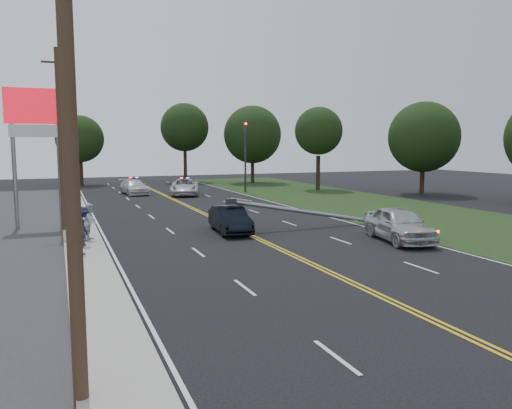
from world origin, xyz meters
name	(u,v)px	position (x,y,z in m)	size (l,w,h in m)	color
ground	(313,265)	(0.00, 0.00, 0.00)	(120.00, 120.00, 0.00)	black
sidewalk	(82,236)	(-8.40, 10.00, 0.06)	(1.80, 70.00, 0.12)	#A39E93
grass_verge	(418,215)	(13.50, 10.00, 0.01)	(12.00, 80.00, 0.01)	black
centerline_yellow	(232,227)	(0.00, 10.00, 0.01)	(0.36, 80.00, 0.00)	gold
pylon_sign	(35,124)	(-10.50, 14.00, 6.00)	(3.20, 0.35, 8.00)	gray
traffic_signal	(245,151)	(8.30, 30.00, 4.21)	(0.28, 0.41, 7.05)	#2D2D30
fallen_streetlight	(312,212)	(4.19, 8.00, 0.92)	(9.36, 0.44, 1.91)	#2D2D30
utility_pole_near	(70,130)	(-9.20, -8.00, 5.08)	(1.60, 0.28, 10.00)	#382619
utility_pole_mid	(61,140)	(-9.20, 12.00, 5.08)	(1.60, 0.28, 10.00)	#382619
utility_pole_far	(59,142)	(-9.20, 34.00, 5.08)	(1.60, 0.28, 10.00)	#382619
tree_6	(80,139)	(-6.81, 45.38, 5.48)	(5.54, 5.54, 8.26)	black
tree_7	(185,127)	(6.00, 46.10, 7.01)	(6.17, 6.17, 10.11)	black
tree_8	(252,135)	(13.47, 41.24, 6.06)	(7.20, 7.20, 9.67)	black
tree_9	(319,131)	(16.55, 29.80, 6.25)	(5.08, 5.08, 8.81)	black
tree_13	(424,137)	(23.51, 21.57, 5.55)	(6.76, 6.76, 8.94)	black
crashed_sedan	(230,219)	(-0.72, 8.29, 0.73)	(1.55, 4.43, 1.46)	black
waiting_sedan	(399,224)	(6.37, 2.84, 0.85)	(2.02, 5.01, 1.71)	#AFB2B8
emergency_a	(185,187)	(1.85, 29.42, 0.78)	(2.57, 5.58, 1.55)	silver
emergency_b	(134,187)	(-2.57, 31.97, 0.72)	(2.01, 4.94, 1.43)	silver
bystander_a	(81,235)	(-8.62, 4.99, 0.94)	(0.60, 0.39, 1.64)	#2A2A32
bystander_b	(90,222)	(-8.04, 8.30, 1.03)	(0.89, 0.69, 1.82)	silver
bystander_c	(83,226)	(-8.43, 6.96, 1.03)	(1.18, 0.68, 1.83)	#161E39
bystander_d	(74,224)	(-8.79, 8.21, 0.94)	(0.97, 0.40, 1.65)	#4E453F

